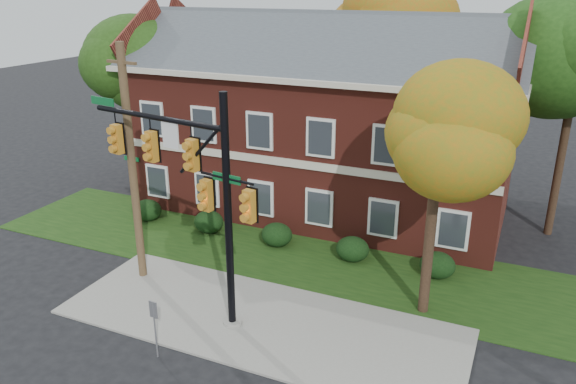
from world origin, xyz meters
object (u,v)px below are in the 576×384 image
at_px(hedge_far_right, 437,265).
at_px(tree_near_right, 447,130).
at_px(hedge_far_left, 147,210).
at_px(tree_far_rear, 392,22).
at_px(tree_left_rear, 144,69).
at_px(utility_pole, 132,166).
at_px(apartment_building, 321,112).
at_px(hedge_right, 353,249).
at_px(hedge_left, 209,222).
at_px(hedge_center, 277,235).
at_px(sign_post, 154,320).
at_px(traffic_signal, 193,180).

relative_size(hedge_far_right, tree_near_right, 0.16).
bearing_deg(hedge_far_left, tree_far_rear, 57.50).
bearing_deg(hedge_far_left, tree_near_right, -11.27).
bearing_deg(tree_near_right, tree_left_rear, 157.64).
relative_size(hedge_far_left, utility_pole, 0.15).
xyz_separation_m(apartment_building, hedge_right, (3.50, -5.25, -4.46)).
height_order(hedge_left, hedge_right, same).
relative_size(hedge_far_left, hedge_right, 1.00).
bearing_deg(tree_left_rear, hedge_far_left, -56.58).
height_order(apartment_building, hedge_far_left, apartment_building).
height_order(apartment_building, tree_left_rear, apartment_building).
height_order(hedge_center, hedge_far_right, same).
height_order(hedge_far_right, tree_far_rear, tree_far_rear).
bearing_deg(tree_left_rear, apartment_building, 6.54).
distance_m(hedge_far_right, tree_far_rear, 16.51).
height_order(hedge_center, sign_post, sign_post).
bearing_deg(hedge_far_right, hedge_center, 180.00).
bearing_deg(hedge_left, tree_near_right, -14.81).
relative_size(tree_near_right, sign_post, 4.31).
relative_size(hedge_far_left, tree_near_right, 0.16).
relative_size(hedge_center, utility_pole, 0.15).
distance_m(hedge_far_left, hedge_center, 7.00).
distance_m(hedge_right, tree_far_rear, 15.66).
xyz_separation_m(hedge_far_right, traffic_signal, (-7.18, -5.99, 4.44)).
relative_size(tree_near_right, tree_left_rear, 0.97).
bearing_deg(tree_near_right, traffic_signal, -156.94).
relative_size(hedge_right, traffic_signal, 0.18).
distance_m(tree_near_right, tree_far_rear, 17.12).
height_order(hedge_left, hedge_far_right, same).
bearing_deg(sign_post, apartment_building, 93.82).
xyz_separation_m(tree_near_right, tree_left_rear, (-16.95, 6.97, 0.01)).
height_order(hedge_far_right, tree_left_rear, tree_left_rear).
xyz_separation_m(tree_near_right, tree_far_rear, (-5.88, 15.93, 2.17)).
bearing_deg(hedge_center, apartment_building, 90.00).
distance_m(apartment_building, utility_pole, 10.62).
xyz_separation_m(hedge_center, tree_far_rear, (1.34, 13.09, 8.32)).
xyz_separation_m(hedge_far_left, hedge_center, (7.00, 0.00, 0.00)).
bearing_deg(tree_far_rear, tree_near_right, -69.73).
distance_m(hedge_center, tree_far_rear, 15.57).
distance_m(hedge_far_right, tree_near_right, 6.77).
distance_m(tree_near_right, traffic_signal, 8.23).
distance_m(tree_left_rear, utility_pole, 10.91).
distance_m(tree_near_right, utility_pole, 11.25).
xyz_separation_m(traffic_signal, utility_pole, (-3.50, 1.29, -0.35)).
bearing_deg(hedge_center, hedge_right, 0.00).
distance_m(tree_left_rear, traffic_signal, 14.02).
height_order(tree_left_rear, tree_far_rear, tree_far_rear).
bearing_deg(traffic_signal, tree_left_rear, 142.85).
xyz_separation_m(apartment_building, hedge_far_left, (-7.00, -5.25, -4.46)).
bearing_deg(hedge_left, hedge_center, 0.00).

